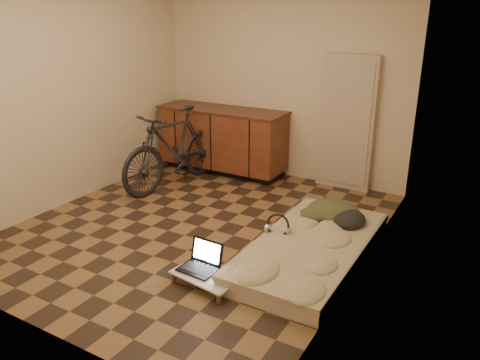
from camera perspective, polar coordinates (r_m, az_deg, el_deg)
The scene contains 10 objects.
room_shell at distance 4.68m, azimuth -5.57°, elevation 8.87°, with size 3.50×4.00×2.60m.
cabinets at distance 6.65m, azimuth -2.14°, elevation 4.95°, with size 1.84×0.62×0.91m.
appliance_panel at distance 6.08m, azimuth 12.86°, elevation 6.73°, with size 0.70×0.10×1.70m, color #C4B49B.
bicycle at distance 6.09m, azimuth -8.09°, elevation 4.32°, with size 0.52×1.75×1.13m, color black.
futon at distance 4.49m, azimuth 8.65°, elevation -8.32°, with size 0.95×1.96×0.17m.
clothing_pile at distance 4.93m, azimuth 11.80°, elevation -3.21°, with size 0.59×0.49×0.24m, color #3C4427, non-canonical shape.
headphones at distance 4.55m, azimuth 4.63°, elevation -5.40°, with size 0.25×0.23×0.17m, color black, non-canonical shape.
lap_desk at distance 4.06m, azimuth -3.94°, elevation -11.43°, with size 0.62×0.45×0.10m.
laptop at distance 4.12m, azimuth -4.75°, elevation -9.99°, with size 0.33×0.30×0.22m.
mouse at distance 3.92m, azimuth -1.46°, elevation -12.10°, with size 0.07×0.11×0.04m, color silver.
Camera 1 is at (2.67, -3.73, 2.20)m, focal length 35.00 mm.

